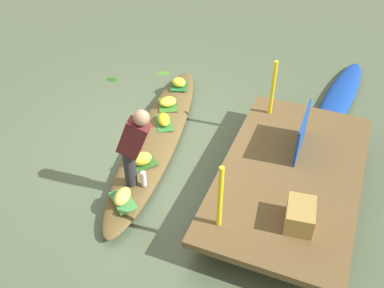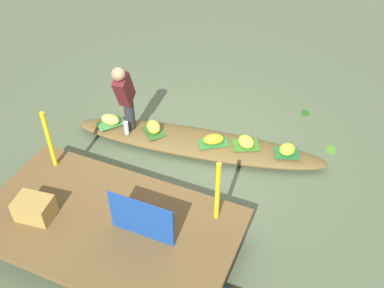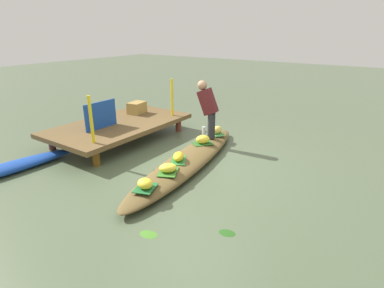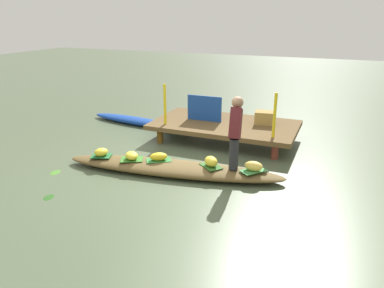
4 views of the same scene
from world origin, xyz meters
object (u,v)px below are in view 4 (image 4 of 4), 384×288
at_px(banana_bunch_1, 132,156).
at_px(market_banner, 204,108).
at_px(banana_bunch_4, 253,166).
at_px(banana_bunch_0, 101,152).
at_px(produce_crate, 265,118).
at_px(banana_bunch_3, 159,157).
at_px(vendor_boat, 172,168).
at_px(vendor_person, 235,129).
at_px(banana_bunch_2, 211,161).
at_px(moored_boat, 136,121).
at_px(water_bottle, 235,159).

height_order(banana_bunch_1, market_banner, market_banner).
bearing_deg(market_banner, banana_bunch_4, -50.07).
relative_size(banana_bunch_0, produce_crate, 0.59).
relative_size(banana_bunch_3, banana_bunch_4, 1.03).
xyz_separation_m(vendor_boat, vendor_person, (1.08, 0.25, 0.80)).
distance_m(banana_bunch_1, banana_bunch_2, 1.48).
xyz_separation_m(moored_boat, banana_bunch_3, (1.95, -2.48, 0.19)).
bearing_deg(banana_bunch_2, produce_crate, 78.87).
bearing_deg(banana_bunch_1, vendor_person, 11.86).
relative_size(banana_bunch_1, banana_bunch_2, 1.01).
relative_size(banana_bunch_2, water_bottle, 1.24).
bearing_deg(banana_bunch_4, banana_bunch_3, -173.19).
xyz_separation_m(moored_boat, banana_bunch_0, (0.85, -2.70, 0.20)).
relative_size(vendor_boat, market_banner, 4.96).
relative_size(market_banner, produce_crate, 1.85).
height_order(moored_boat, water_bottle, water_bottle).
bearing_deg(vendor_person, banana_bunch_3, -170.07).
distance_m(banana_bunch_0, water_bottle, 2.51).
distance_m(banana_bunch_3, water_bottle, 1.39).
distance_m(banana_bunch_1, market_banner, 2.38).
distance_m(banana_bunch_2, banana_bunch_4, 0.74).
distance_m(vendor_boat, banana_bunch_0, 1.41).
bearing_deg(banana_bunch_4, banana_bunch_0, -171.50).
distance_m(banana_bunch_4, produce_crate, 2.22).
relative_size(banana_bunch_1, produce_crate, 0.65).
relative_size(banana_bunch_3, water_bottle, 1.39).
height_order(banana_bunch_4, market_banner, market_banner).
xyz_separation_m(vendor_boat, banana_bunch_3, (-0.28, 0.01, 0.18)).
distance_m(vendor_boat, moored_boat, 3.34).
xyz_separation_m(moored_boat, banana_bunch_4, (3.67, -2.27, 0.21)).
xyz_separation_m(banana_bunch_2, vendor_person, (0.38, 0.13, 0.60)).
height_order(banana_bunch_2, market_banner, market_banner).
bearing_deg(water_bottle, produce_crate, 87.76).
xyz_separation_m(vendor_person, produce_crate, (0.07, 2.15, -0.35)).
bearing_deg(banana_bunch_3, vendor_person, 9.93).
bearing_deg(moored_boat, banana_bunch_4, -25.16).
xyz_separation_m(banana_bunch_3, banana_bunch_4, (1.71, 0.20, 0.01)).
relative_size(vendor_boat, banana_bunch_4, 13.00).
relative_size(moored_boat, banana_bunch_3, 8.65).
bearing_deg(vendor_boat, banana_bunch_2, 1.54).
bearing_deg(vendor_person, moored_boat, 145.91).
xyz_separation_m(moored_boat, market_banner, (2.03, -0.35, 0.61)).
xyz_separation_m(banana_bunch_0, market_banner, (1.18, 2.35, 0.42)).
height_order(banana_bunch_2, produce_crate, produce_crate).
relative_size(banana_bunch_0, banana_bunch_3, 0.81).
relative_size(moored_boat, water_bottle, 12.05).
bearing_deg(water_bottle, vendor_boat, -162.41).
distance_m(vendor_boat, banana_bunch_4, 1.46).
bearing_deg(moored_boat, market_banner, -3.11).
relative_size(banana_bunch_0, water_bottle, 1.13).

